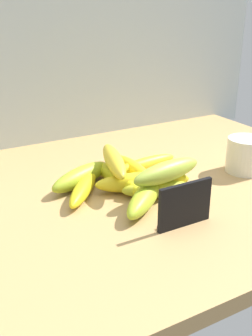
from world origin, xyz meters
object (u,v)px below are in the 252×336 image
(banana_0, at_px, (144,182))
(banana_7, at_px, (159,189))
(banana_1, at_px, (83,188))
(banana_8, at_px, (167,171))
(chalkboard_sign, at_px, (185,206))
(banana_3, at_px, (145,164))
(coffee_mug, at_px, (246,155))
(banana_9, at_px, (114,160))
(banana_2, at_px, (132,167))
(banana_6, at_px, (118,178))
(banana_5, at_px, (81,176))
(banana_4, at_px, (145,197))

(banana_0, distance_m, banana_7, 0.04)
(banana_1, distance_m, banana_8, 0.18)
(chalkboard_sign, distance_m, banana_3, 0.26)
(chalkboard_sign, bearing_deg, coffee_mug, 25.47)
(banana_1, bearing_deg, banana_3, 15.83)
(coffee_mug, bearing_deg, banana_7, -176.27)
(banana_3, bearing_deg, chalkboard_sign, -106.34)
(banana_3, distance_m, banana_7, 0.14)
(banana_0, distance_m, banana_9, 0.08)
(banana_2, bearing_deg, banana_3, 4.14)
(banana_0, xyz_separation_m, banana_6, (-0.04, 0.05, -0.00))
(coffee_mug, relative_size, banana_1, 0.61)
(banana_3, xyz_separation_m, banana_9, (-0.10, -0.03, 0.04))
(banana_6, distance_m, banana_8, 0.12)
(banana_2, xyz_separation_m, banana_5, (-0.13, -0.00, 0.00))
(chalkboard_sign, distance_m, banana_1, 0.23)
(banana_5, bearing_deg, chalkboard_sign, -69.68)
(chalkboard_sign, relative_size, banana_0, 0.54)
(banana_2, bearing_deg, banana_8, -89.11)
(chalkboard_sign, distance_m, banana_5, 0.27)
(banana_3, bearing_deg, banana_4, -121.79)
(banana_1, relative_size, banana_2, 1.13)
(banana_4, bearing_deg, banana_7, 24.30)
(banana_2, relative_size, banana_9, 0.79)
(banana_5, height_order, banana_6, banana_5)
(banana_1, bearing_deg, banana_2, 18.72)
(coffee_mug, xyz_separation_m, banana_6, (-0.30, 0.07, -0.02))
(banana_2, relative_size, banana_8, 0.87)
(banana_0, distance_m, banana_8, 0.06)
(banana_5, relative_size, banana_7, 1.11)
(coffee_mug, height_order, banana_0, coffee_mug)
(banana_6, relative_size, banana_8, 1.14)
(banana_0, distance_m, banana_5, 0.14)
(banana_0, xyz_separation_m, banana_8, (0.03, -0.05, 0.04))
(banana_6, bearing_deg, banana_4, -89.47)
(banana_1, bearing_deg, banana_7, -32.04)
(banana_9, bearing_deg, coffee_mug, -15.70)
(banana_5, distance_m, banana_7, 0.18)
(banana_7, relative_size, banana_8, 0.89)
(banana_9, bearing_deg, banana_3, 17.61)
(banana_5, xyz_separation_m, banana_7, (0.12, -0.13, -0.00))
(coffee_mug, bearing_deg, banana_8, -174.72)
(coffee_mug, height_order, banana_8, coffee_mug)
(chalkboard_sign, height_order, banana_5, chalkboard_sign)
(banana_8, bearing_deg, banana_9, 120.50)
(banana_1, height_order, banana_2, banana_2)
(banana_1, bearing_deg, banana_9, 13.63)
(banana_6, height_order, banana_8, banana_8)
(chalkboard_sign, height_order, banana_3, chalkboard_sign)
(banana_0, relative_size, banana_3, 1.12)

